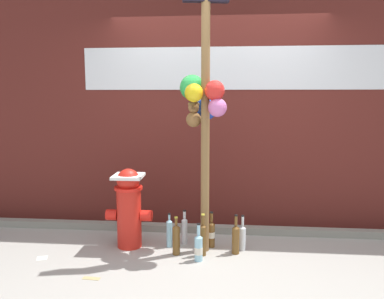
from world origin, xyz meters
TOP-DOWN VIEW (x-y plane):
  - ground_plane at (0.00, 0.00)m, footprint 14.00×14.00m
  - building_wall at (0.00, 1.35)m, footprint 10.00×0.21m
  - curb_strip at (0.00, 0.98)m, footprint 8.00×0.12m
  - memorial_post at (-0.12, 0.48)m, footprint 0.49×0.51m
  - fire_hydrant at (-0.89, 0.48)m, footprint 0.48×0.31m
  - bottle_0 at (0.22, 0.39)m, footprint 0.08×0.08m
  - bottle_1 at (0.29, 0.49)m, footprint 0.07×0.07m
  - bottle_2 at (-0.47, 0.51)m, footprint 0.06×0.06m
  - bottle_3 at (-0.03, 0.55)m, footprint 0.08×0.08m
  - bottle_4 at (-0.10, 0.32)m, footprint 0.06×0.06m
  - bottle_5 at (-0.32, 0.62)m, footprint 0.06×0.06m
  - bottle_6 at (-0.14, 0.19)m, footprint 0.08×0.08m
  - bottle_7 at (-0.37, 0.32)m, footprint 0.08×0.08m
  - litter_0 at (-1.67, 0.10)m, footprint 0.13×0.14m
  - litter_1 at (-1.04, -0.27)m, footprint 0.16×0.06m

SIDE VIEW (x-z plane):
  - ground_plane at x=0.00m, z-range 0.00..0.00m
  - litter_0 at x=-1.67m, z-range 0.00..0.01m
  - litter_1 at x=-1.04m, z-range 0.00..0.01m
  - curb_strip at x=0.00m, z-range 0.00..0.08m
  - bottle_6 at x=-0.14m, z-range -0.05..0.32m
  - bottle_1 at x=0.29m, z-range -0.04..0.33m
  - bottle_3 at x=-0.03m, z-range -0.04..0.34m
  - bottle_2 at x=-0.47m, z-range -0.03..0.34m
  - bottle_5 at x=-0.32m, z-range -0.03..0.34m
  - bottle_0 at x=0.22m, z-range -0.04..0.36m
  - bottle_7 at x=-0.37m, z-range -0.03..0.36m
  - bottle_4 at x=-0.10m, z-range -0.04..0.39m
  - fire_hydrant at x=-0.89m, z-range 0.02..0.85m
  - memorial_post at x=-0.12m, z-range 0.26..3.08m
  - building_wall at x=0.00m, z-range 0.00..3.41m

